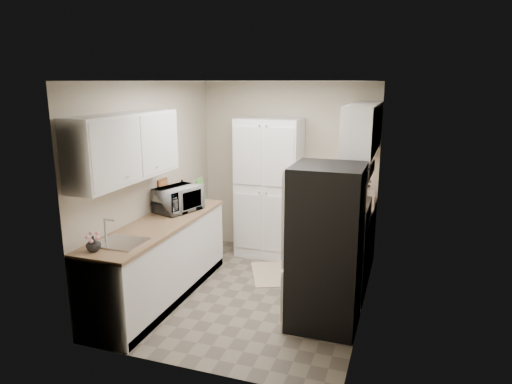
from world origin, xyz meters
TOP-DOWN VIEW (x-y plane):
  - ground at (0.00, 0.00)m, footprint 3.20×3.20m
  - room_shell at (-0.02, -0.01)m, footprint 2.64×3.24m
  - pantry_cabinet at (-0.20, 1.32)m, footprint 0.90×0.55m
  - base_cabinet_left at (-0.99, -0.43)m, footprint 0.60×2.30m
  - countertop_left at (-0.99, -0.43)m, footprint 0.63×2.33m
  - base_cabinet_right at (0.99, 1.19)m, footprint 0.60×0.80m
  - countertop_right at (0.99, 1.19)m, footprint 0.63×0.83m
  - electric_range at (0.97, 0.39)m, footprint 0.71×0.78m
  - refrigerator at (0.94, -0.41)m, footprint 0.70×0.72m
  - microwave at (-1.00, 0.08)m, footprint 0.53×0.64m
  - wine_bottle at (-1.10, 0.39)m, footprint 0.08×0.08m
  - flower_vase at (-1.11, -1.42)m, footprint 0.18×0.18m
  - cutting_board at (-0.97, 0.65)m, footprint 0.05×0.25m
  - toaster_oven at (1.09, 1.17)m, footprint 0.41×0.48m
  - fruit_basket at (1.11, 1.19)m, footprint 0.33×0.33m
  - kitchen_mat at (0.07, 0.61)m, footprint 0.79×0.95m

SIDE VIEW (x-z plane):
  - ground at x=0.00m, z-range 0.00..0.00m
  - kitchen_mat at x=0.07m, z-range 0.00..0.01m
  - base_cabinet_left at x=-0.99m, z-range 0.00..0.88m
  - base_cabinet_right at x=0.99m, z-range 0.00..0.88m
  - electric_range at x=0.97m, z-range -0.09..1.04m
  - refrigerator at x=0.94m, z-range 0.00..1.70m
  - countertop_left at x=-0.99m, z-range 0.88..0.92m
  - countertop_right at x=0.99m, z-range 0.88..0.92m
  - flower_vase at x=-1.11m, z-range 0.92..1.07m
  - pantry_cabinet at x=-0.20m, z-range 0.00..2.00m
  - toaster_oven at x=1.09m, z-range 0.92..1.16m
  - wine_bottle at x=-1.10m, z-range 0.92..1.22m
  - microwave at x=-1.00m, z-range 0.92..1.23m
  - cutting_board at x=-0.97m, z-range 0.92..1.23m
  - fruit_basket at x=1.11m, z-range 1.16..1.27m
  - room_shell at x=-0.02m, z-range 0.37..2.89m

